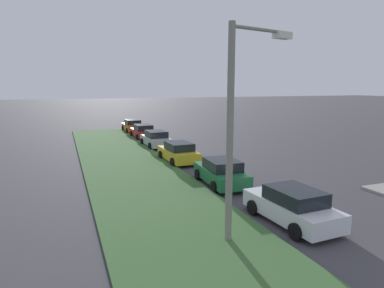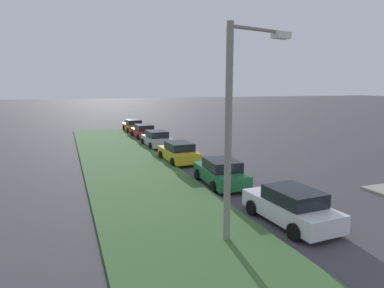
{
  "view_description": "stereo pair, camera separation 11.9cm",
  "coord_description": "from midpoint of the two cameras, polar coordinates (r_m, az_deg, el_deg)",
  "views": [
    {
      "loc": [
        -3.39,
        11.86,
        5.47
      ],
      "look_at": [
        17.02,
        4.13,
        1.75
      ],
      "focal_mm": 32.04,
      "sensor_mm": 36.0,
      "label": 1
    },
    {
      "loc": [
        -3.43,
        11.75,
        5.47
      ],
      "look_at": [
        17.02,
        4.13,
        1.75
      ],
      "focal_mm": 32.04,
      "sensor_mm": 36.0,
      "label": 2
    }
  ],
  "objects": [
    {
      "name": "grass_median",
      "position": [
        14.99,
        -3.88,
        -11.49
      ],
      "size": [
        60.0,
        6.0,
        0.12
      ],
      "primitive_type": "cube",
      "color": "#3D6633",
      "rests_on": "ground"
    },
    {
      "name": "parked_car_white",
      "position": [
        14.46,
        16.38,
        -9.91
      ],
      "size": [
        4.4,
        2.21,
        1.47
      ],
      "rotation": [
        0.0,
        0.0,
        0.06
      ],
      "color": "silver",
      "rests_on": "ground"
    },
    {
      "name": "parked_car_green",
      "position": [
        19.15,
        5.0,
        -4.72
      ],
      "size": [
        4.4,
        2.21,
        1.47
      ],
      "rotation": [
        0.0,
        0.0,
        -0.06
      ],
      "color": "#1E6B38",
      "rests_on": "ground"
    },
    {
      "name": "parked_car_yellow",
      "position": [
        24.74,
        -2.09,
        -1.4
      ],
      "size": [
        4.36,
        2.13,
        1.47
      ],
      "rotation": [
        0.0,
        0.0,
        0.03
      ],
      "color": "gold",
      "rests_on": "ground"
    },
    {
      "name": "parked_car_silver",
      "position": [
        31.14,
        -5.84,
        0.85
      ],
      "size": [
        4.36,
        2.13,
        1.47
      ],
      "rotation": [
        0.0,
        0.0,
        0.03
      ],
      "color": "#B2B5BA",
      "rests_on": "ground"
    },
    {
      "name": "parked_car_red",
      "position": [
        36.32,
        -7.94,
        2.07
      ],
      "size": [
        4.35,
        2.11,
        1.47
      ],
      "rotation": [
        0.0,
        0.0,
        0.03
      ],
      "color": "red",
      "rests_on": "ground"
    },
    {
      "name": "parked_car_orange",
      "position": [
        41.77,
        -9.65,
        3.01
      ],
      "size": [
        4.32,
        2.06,
        1.47
      ],
      "rotation": [
        0.0,
        0.0,
        0.01
      ],
      "color": "orange",
      "rests_on": "ground"
    },
    {
      "name": "streetlight",
      "position": [
        11.74,
        7.7,
        4.32
      ],
      "size": [
        0.97,
        2.83,
        7.5
      ],
      "color": "gray",
      "rests_on": "ground"
    }
  ]
}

